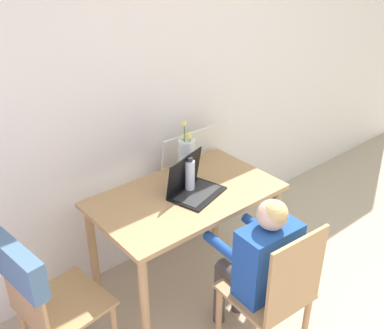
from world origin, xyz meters
name	(u,v)px	position (x,y,z in m)	size (l,w,h in m)	color
wall_back	(165,82)	(0.00, 2.23, 1.25)	(6.40, 0.05, 2.50)	white
dining_table	(186,209)	(-0.25, 1.70, 0.64)	(1.11, 0.65, 0.75)	tan
chair_occupied	(274,294)	(-0.22, 1.01, 0.45)	(0.42, 0.42, 0.88)	tan
chair_spare	(38,290)	(-1.20, 1.66, 0.60)	(0.48, 0.45, 0.89)	tan
person_seated	(260,258)	(-0.21, 1.13, 0.61)	(0.36, 0.44, 0.99)	#1E4C9E
laptop	(192,185)	(-0.22, 1.68, 0.80)	(0.37, 0.31, 0.23)	black
flower_vase	(187,154)	(-0.07, 1.92, 0.87)	(0.11, 0.11, 0.35)	silver
water_bottle	(190,175)	(-0.21, 1.71, 0.85)	(0.06, 0.06, 0.22)	silver
cardboard_panel	(190,187)	(0.11, 2.10, 0.47)	(0.55, 0.15, 0.94)	silver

